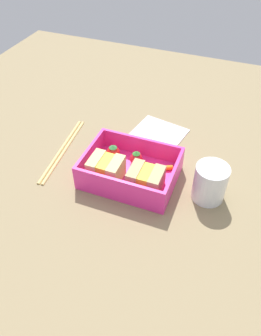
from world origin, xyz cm
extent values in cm
cube|color=#867452|center=(0.00, 0.00, -1.00)|extent=(120.00, 120.00, 2.00)
cube|color=#ED2F93|center=(0.00, 0.00, 0.60)|extent=(17.72, 13.24, 1.20)
cube|color=#ED2F93|center=(0.00, 6.32, 3.29)|extent=(17.72, 0.60, 4.19)
cube|color=#ED2F93|center=(0.00, -6.32, 3.29)|extent=(17.72, 0.60, 4.19)
cube|color=#ED2F93|center=(-8.56, 0.00, 3.29)|extent=(0.60, 12.04, 4.19)
cube|color=#ED2F93|center=(8.56, 0.00, 3.29)|extent=(0.60, 12.04, 4.19)
cube|color=tan|center=(-6.03, 2.57, 3.43)|extent=(2.05, 5.15, 4.45)
cube|color=yellow|center=(-3.98, 2.57, 3.43)|extent=(2.05, 4.74, 4.09)
cube|color=tan|center=(-1.93, 2.57, 3.43)|extent=(2.05, 5.15, 4.45)
cube|color=#DEC57F|center=(1.93, 2.57, 3.43)|extent=(2.05, 5.15, 4.45)
cube|color=yellow|center=(3.98, 2.57, 3.43)|extent=(2.05, 4.74, 4.09)
cube|color=#DEC57F|center=(6.03, 2.57, 3.43)|extent=(2.05, 5.15, 4.45)
cylinder|color=orange|center=(-5.05, -2.89, 1.71)|extent=(5.01, 3.47, 1.01)
sphere|color=red|center=(-0.21, -3.19, 2.48)|extent=(2.57, 2.57, 2.57)
cone|color=#348533|center=(-0.21, -3.19, 4.07)|extent=(1.54, 1.54, 0.60)
sphere|color=red|center=(4.97, -3.04, 2.58)|extent=(2.77, 2.77, 2.77)
cone|color=#368440|center=(4.97, -3.04, 4.27)|extent=(1.66, 1.66, 0.60)
cylinder|color=tan|center=(16.36, -2.64, 0.35)|extent=(2.86, 21.54, 0.70)
cylinder|color=tan|center=(17.23, -2.55, 0.35)|extent=(2.86, 21.54, 0.70)
cylinder|color=white|center=(-15.15, -0.68, 3.60)|extent=(6.05, 6.05, 7.21)
cube|color=silver|center=(-0.76, -15.60, 0.20)|extent=(13.12, 12.42, 0.40)
camera|label=1|loc=(-16.64, 42.90, 46.05)|focal=35.00mm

